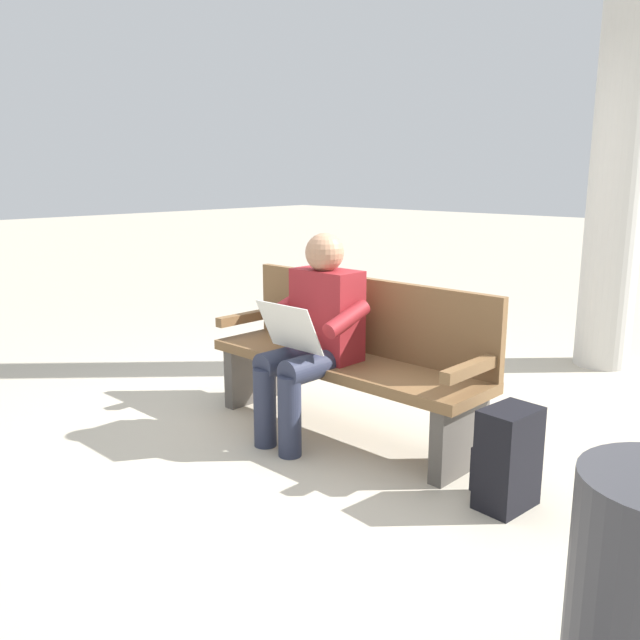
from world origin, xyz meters
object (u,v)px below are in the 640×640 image
at_px(bench_near, 351,355).
at_px(person_seated, 313,332).
at_px(support_pillar, 625,98).
at_px(backpack, 507,459).

distance_m(bench_near, person_seated, 0.30).
bearing_deg(bench_near, person_seated, 71.26).
distance_m(person_seated, support_pillar, 3.08).
distance_m(person_seated, backpack, 1.28).
xyz_separation_m(person_seated, support_pillar, (-0.66, -2.65, 1.41)).
bearing_deg(person_seated, bench_near, -108.74).
bearing_deg(backpack, bench_near, -11.52).
bearing_deg(support_pillar, backpack, 102.00).
relative_size(bench_near, backpack, 3.81).
height_order(bench_near, person_seated, person_seated).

